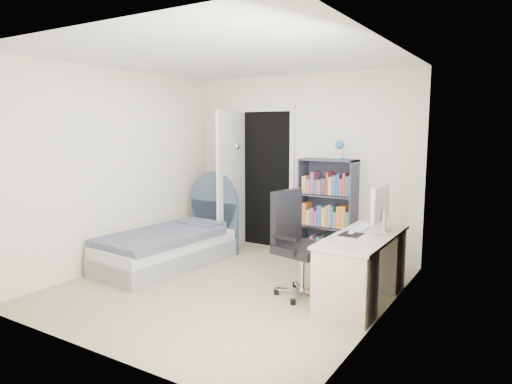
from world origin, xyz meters
The scene contains 8 objects.
room_shell centered at (0.00, 0.00, 1.25)m, with size 3.50×3.70×2.60m.
door centered at (-0.78, 1.51, 1.03)m, with size 0.92×0.83×2.06m.
bed centered at (-1.11, 0.30, 0.26)m, with size 1.01×1.93×1.15m.
nightstand centered at (-1.44, 1.46, 0.37)m, with size 0.38×0.38×0.56m.
floor_lamp centered at (-0.92, 1.50, 0.63)m, with size 0.22×0.22×1.54m.
bookcase centered at (0.50, 1.63, 0.63)m, with size 0.76×0.32×1.61m.
desk centered at (1.42, 0.37, 0.38)m, with size 0.57×1.42×1.17m.
office_chair centered at (0.74, 0.19, 0.61)m, with size 0.60×0.62×1.11m.
Camera 1 is at (2.84, -4.03, 1.77)m, focal length 32.00 mm.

